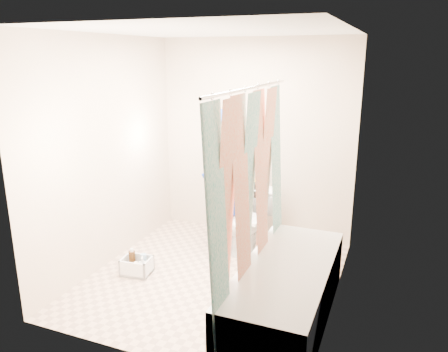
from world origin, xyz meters
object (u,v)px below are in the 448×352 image
at_px(cleaning_caddy, 138,266).
at_px(toilet, 250,221).
at_px(bathtub, 286,291).
at_px(plumber, 219,182).

bearing_deg(cleaning_caddy, toilet, 42.21).
height_order(bathtub, toilet, toilet).
distance_m(toilet, plumber, 0.59).
relative_size(bathtub, cleaning_caddy, 5.52).
xyz_separation_m(bathtub, cleaning_caddy, (-1.61, 0.21, -0.19)).
bearing_deg(toilet, bathtub, -40.73).
bearing_deg(plumber, cleaning_caddy, -68.93).
relative_size(bathtub, plumber, 1.07).
bearing_deg(bathtub, toilet, 120.74).
relative_size(plumber, cleaning_caddy, 5.15).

